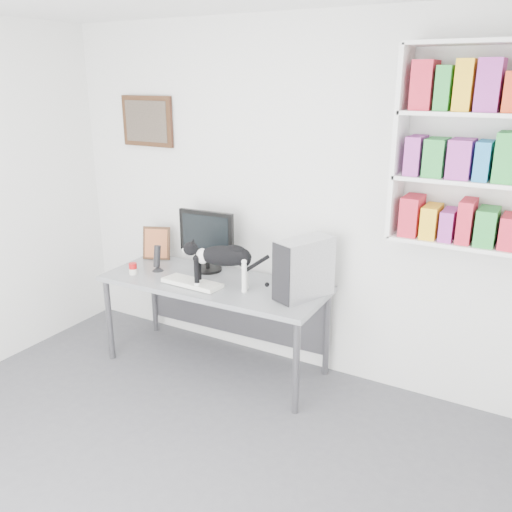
% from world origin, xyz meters
% --- Properties ---
extents(room, '(4.01, 4.01, 2.70)m').
position_xyz_m(room, '(0.00, 0.00, 1.35)').
color(room, '#525257').
rests_on(room, ground).
extents(bookshelf, '(1.03, 0.28, 1.24)m').
position_xyz_m(bookshelf, '(1.40, 1.85, 1.85)').
color(bookshelf, silver).
rests_on(bookshelf, room).
extents(wall_art, '(0.52, 0.04, 0.42)m').
position_xyz_m(wall_art, '(-1.30, 1.97, 1.90)').
color(wall_art, '#432B15').
rests_on(wall_art, room).
extents(desk, '(1.80, 0.75, 0.74)m').
position_xyz_m(desk, '(-0.40, 1.59, 0.37)').
color(desk, gray).
rests_on(desk, room).
extents(monitor, '(0.50, 0.27, 0.51)m').
position_xyz_m(monitor, '(-0.58, 1.77, 1.00)').
color(monitor, black).
rests_on(monitor, desk).
extents(keyboard, '(0.48, 0.20, 0.04)m').
position_xyz_m(keyboard, '(-0.50, 1.44, 0.76)').
color(keyboard, silver).
rests_on(keyboard, desk).
extents(pc_tower, '(0.34, 0.48, 0.43)m').
position_xyz_m(pc_tower, '(0.34, 1.66, 0.96)').
color(pc_tower, silver).
rests_on(pc_tower, desk).
extents(speaker, '(0.11, 0.11, 0.22)m').
position_xyz_m(speaker, '(-0.93, 1.56, 0.85)').
color(speaker, black).
rests_on(speaker, desk).
extents(leaning_print, '(0.26, 0.18, 0.30)m').
position_xyz_m(leaning_print, '(-1.14, 1.80, 0.89)').
color(leaning_print, '#432B15').
rests_on(leaning_print, desk).
extents(soup_can, '(0.06, 0.06, 0.09)m').
position_xyz_m(soup_can, '(-1.05, 1.40, 0.79)').
color(soup_can, '#B50F12').
rests_on(soup_can, desk).
extents(cat, '(0.60, 0.35, 0.36)m').
position_xyz_m(cat, '(-0.24, 1.48, 0.92)').
color(cat, black).
rests_on(cat, desk).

